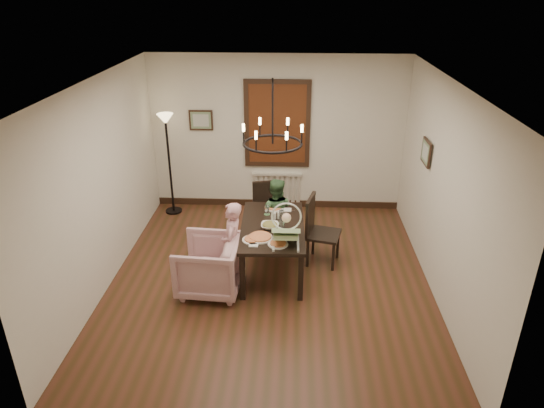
# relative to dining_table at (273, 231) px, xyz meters

# --- Properties ---
(room_shell) EXTENTS (4.51, 5.00, 2.81)m
(room_shell) POSITION_rel_dining_table_xyz_m (-0.03, 0.11, 0.74)
(room_shell) COLOR #552C1D
(room_shell) RESTS_ON ground
(dining_table) EXTENTS (0.94, 1.61, 0.74)m
(dining_table) POSITION_rel_dining_table_xyz_m (0.00, 0.00, 0.00)
(dining_table) COLOR black
(dining_table) RESTS_ON room_shell
(chair_far) EXTENTS (0.49, 0.49, 0.91)m
(chair_far) POSITION_rel_dining_table_xyz_m (-0.15, 1.07, -0.20)
(chair_far) COLOR black
(chair_far) RESTS_ON room_shell
(chair_right) EXTENTS (0.57, 0.57, 1.07)m
(chair_right) POSITION_rel_dining_table_xyz_m (0.75, 0.26, -0.12)
(chair_right) COLOR black
(chair_right) RESTS_ON room_shell
(armchair) EXTENTS (0.90, 0.88, 0.77)m
(armchair) POSITION_rel_dining_table_xyz_m (-0.83, -0.55, -0.27)
(armchair) COLOR #CD9D9D
(armchair) RESTS_ON room_shell
(elderly_woman) EXTENTS (0.26, 0.38, 1.02)m
(elderly_woman) POSITION_rel_dining_table_xyz_m (-0.54, -0.35, -0.15)
(elderly_woman) COLOR #CE919A
(elderly_woman) RESTS_ON room_shell
(seated_man) EXTENTS (0.51, 0.42, 0.97)m
(seated_man) POSITION_rel_dining_table_xyz_m (0.01, 0.68, -0.17)
(seated_man) COLOR #40683D
(seated_man) RESTS_ON room_shell
(baby_bouncer) EXTENTS (0.43, 0.59, 0.38)m
(baby_bouncer) POSITION_rel_dining_table_xyz_m (0.20, -0.47, 0.28)
(baby_bouncer) COLOR #BEE9A1
(baby_bouncer) RESTS_ON dining_table
(salad_bowl) EXTENTS (0.30, 0.30, 0.07)m
(salad_bowl) POSITION_rel_dining_table_xyz_m (-0.03, -0.08, 0.12)
(salad_bowl) COLOR white
(salad_bowl) RESTS_ON dining_table
(pizza_platter) EXTENTS (0.33, 0.33, 0.04)m
(pizza_platter) POSITION_rel_dining_table_xyz_m (-0.15, -0.39, 0.10)
(pizza_platter) COLOR tan
(pizza_platter) RESTS_ON dining_table
(drinking_glass) EXTENTS (0.08, 0.08, 0.16)m
(drinking_glass) POSITION_rel_dining_table_xyz_m (0.14, -0.10, 0.16)
(drinking_glass) COLOR silver
(drinking_glass) RESTS_ON dining_table
(window_blinds) EXTENTS (1.00, 0.03, 1.40)m
(window_blinds) POSITION_rel_dining_table_xyz_m (-0.03, 2.20, 0.94)
(window_blinds) COLOR #5B2A12
(window_blinds) RESTS_ON room_shell
(radiator) EXTENTS (0.92, 0.12, 0.62)m
(radiator) POSITION_rel_dining_table_xyz_m (-0.03, 2.22, -0.31)
(radiator) COLOR silver
(radiator) RESTS_ON room_shell
(picture_back) EXTENTS (0.42, 0.03, 0.36)m
(picture_back) POSITION_rel_dining_table_xyz_m (-1.38, 2.21, 0.99)
(picture_back) COLOR black
(picture_back) RESTS_ON room_shell
(picture_right) EXTENTS (0.03, 0.42, 0.36)m
(picture_right) POSITION_rel_dining_table_xyz_m (2.18, 0.64, 0.99)
(picture_right) COLOR black
(picture_right) RESTS_ON room_shell
(floor_lamp) EXTENTS (0.30, 0.30, 1.80)m
(floor_lamp) POSITION_rel_dining_table_xyz_m (-1.93, 1.89, 0.24)
(floor_lamp) COLOR black
(floor_lamp) RESTS_ON room_shell
(chandelier) EXTENTS (0.80, 0.80, 0.04)m
(chandelier) POSITION_rel_dining_table_xyz_m (0.00, 0.00, 1.29)
(chandelier) COLOR black
(chandelier) RESTS_ON room_shell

